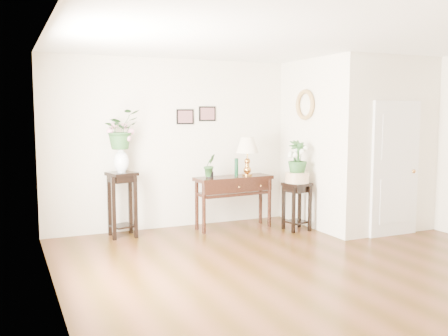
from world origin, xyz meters
TOP-DOWN VIEW (x-y plane):
  - floor at (0.00, 0.00)m, footprint 6.00×5.50m
  - ceiling at (0.00, 0.00)m, footprint 6.00×5.50m
  - wall_back at (0.00, 2.75)m, footprint 6.00×0.02m
  - wall_left at (-3.00, 0.00)m, footprint 0.02×5.50m
  - partition at (2.10, 1.77)m, footprint 1.80×1.95m
  - door at (2.10, 0.78)m, footprint 0.90×0.05m
  - art_print_left at (-0.65, 2.73)m, footprint 0.30×0.02m
  - art_print_right at (-0.25, 2.73)m, footprint 0.30×0.02m
  - wall_ornament at (1.16, 1.90)m, footprint 0.07×0.51m
  - console_table at (0.02, 2.24)m, footprint 1.34×0.53m
  - table_lamp at (0.27, 2.24)m, footprint 0.45×0.45m
  - green_vase at (0.07, 2.24)m, footprint 0.07×0.07m
  - potted_plant at (-0.41, 2.24)m, footprint 0.24×0.21m
  - plant_stand_a at (-1.80, 2.43)m, footprint 0.48×0.48m
  - porcelain_vase at (-1.80, 2.43)m, footprint 0.29×0.29m
  - lily_arrangement at (-1.80, 2.43)m, footprint 0.69×0.65m
  - plant_stand_b at (0.90, 1.69)m, footprint 0.45×0.45m
  - ceramic_bowl at (0.90, 1.69)m, footprint 0.43×0.43m
  - narcissus at (0.90, 1.69)m, footprint 0.32×0.32m

SIDE VIEW (x-z plane):
  - floor at x=0.00m, z-range -0.01..0.01m
  - plant_stand_b at x=0.90m, z-range 0.00..0.78m
  - console_table at x=0.02m, z-range 0.00..0.87m
  - plant_stand_a at x=-1.80m, z-range 0.00..1.01m
  - ceramic_bowl at x=0.90m, z-range 0.78..0.95m
  - green_vase at x=0.07m, z-range 0.89..1.19m
  - door at x=2.10m, z-range 0.00..2.10m
  - potted_plant at x=-0.41m, z-range 0.87..1.24m
  - narcissus at x=0.90m, z-range 0.90..1.47m
  - table_lamp at x=0.27m, z-range 0.89..1.55m
  - porcelain_vase at x=-1.80m, z-range 1.03..1.43m
  - wall_back at x=0.00m, z-range 0.00..2.80m
  - wall_left at x=-3.00m, z-range 0.00..2.80m
  - partition at x=2.10m, z-range 0.00..2.80m
  - lily_arrangement at x=-1.80m, z-range 1.41..2.01m
  - art_print_left at x=-0.65m, z-range 1.73..1.98m
  - art_print_right at x=-0.25m, z-range 1.77..2.02m
  - wall_ornament at x=1.16m, z-range 1.79..2.30m
  - ceiling at x=0.00m, z-range 2.79..2.81m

